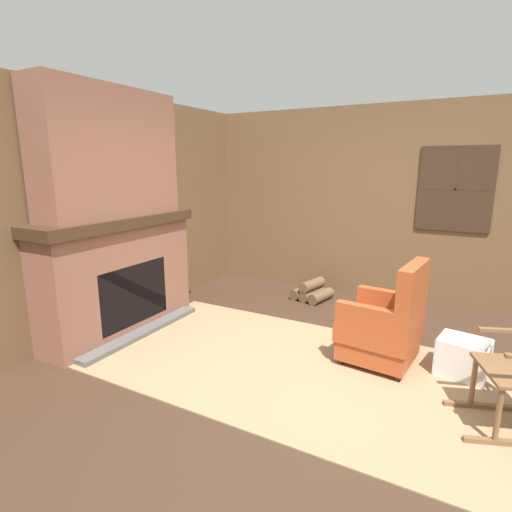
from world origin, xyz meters
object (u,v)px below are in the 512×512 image
armchair (385,327)px  firewood_stack (312,292)px  oil_lamp_vase (62,211)px  storage_case (147,205)px  laundry_basket (463,358)px

armchair → firewood_stack: bearing=-42.7°
oil_lamp_vase → storage_case: (0.00, 1.10, -0.04)m
firewood_stack → storage_case: bearing=-136.1°
armchair → firewood_stack: size_ratio=1.84×
armchair → laundry_basket: size_ratio=2.16×
armchair → firewood_stack: 1.88m
firewood_stack → storage_case: size_ratio=2.57×
armchair → storage_case: (-2.75, -0.06, 0.99)m
oil_lamp_vase → storage_case: bearing=90.0°
firewood_stack → oil_lamp_vase: oil_lamp_vase is taller
armchair → oil_lamp_vase: oil_lamp_vase is taller
firewood_stack → oil_lamp_vase: size_ratio=1.71×
armchair → oil_lamp_vase: size_ratio=3.15×
firewood_stack → laundry_basket: 2.29m
armchair → oil_lamp_vase: 3.16m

